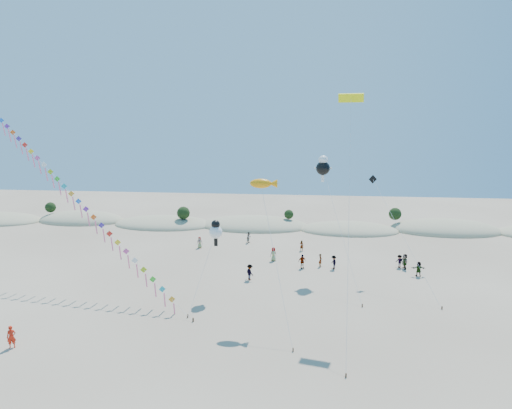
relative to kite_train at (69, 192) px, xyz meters
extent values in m
plane|color=gray|center=(16.92, -16.67, -10.24)|extent=(160.00, 160.00, 0.00)
ellipsoid|color=tan|center=(-15.08, 29.33, -10.24)|extent=(16.00, 8.80, 3.60)
ellipsoid|color=#1A3814|center=(-15.08, 29.33, -9.25)|extent=(12.80, 5.76, 0.64)
ellipsoid|color=tan|center=(0.92, 27.93, -10.24)|extent=(17.60, 9.68, 3.00)
ellipsoid|color=#1A3814|center=(0.92, 27.93, -9.41)|extent=(14.08, 6.34, 0.70)
ellipsoid|color=tan|center=(16.92, 28.63, -10.24)|extent=(19.00, 10.45, 3.40)
ellipsoid|color=#1A3814|center=(16.92, 28.63, -9.30)|extent=(15.20, 6.84, 0.76)
ellipsoid|color=tan|center=(32.92, 27.23, -10.24)|extent=(16.40, 9.02, 2.80)
ellipsoid|color=#1A3814|center=(32.92, 27.23, -9.47)|extent=(13.12, 5.90, 0.66)
ellipsoid|color=tan|center=(48.92, 29.03, -10.24)|extent=(18.00, 9.90, 3.80)
ellipsoid|color=#1A3814|center=(48.92, 29.03, -9.19)|extent=(14.40, 6.48, 0.72)
sphere|color=black|center=(-21.08, 29.53, -7.88)|extent=(1.90, 1.90, 1.90)
sphere|color=black|center=(4.92, 26.73, -7.76)|extent=(2.20, 2.20, 2.20)
sphere|color=black|center=(22.92, 28.73, -8.00)|extent=(1.60, 1.60, 1.60)
sphere|color=black|center=(40.92, 30.13, -7.80)|extent=(2.10, 2.10, 2.10)
cube|color=#3F2D1E|center=(15.72, -8.35, -10.06)|extent=(0.12, 0.12, 0.35)
cylinder|color=silver|center=(1.02, -0.56, -0.57)|extent=(29.41, 15.62, 19.35)
cube|color=orange|center=(13.42, -7.14, -8.73)|extent=(1.23, 0.48, 1.29)
cube|color=pink|center=(13.60, -7.09, -9.83)|extent=(0.19, 0.45, 1.55)
cube|color=#19AABC|center=(12.34, -6.56, -8.02)|extent=(1.23, 0.48, 1.29)
cube|color=pink|center=(12.52, -6.51, -9.12)|extent=(0.19, 0.45, 1.55)
cube|color=green|center=(11.26, -5.99, -7.31)|extent=(1.23, 0.48, 1.29)
cube|color=pink|center=(11.44, -5.94, -8.41)|extent=(0.19, 0.45, 1.55)
cube|color=#A5C917|center=(10.17, -5.41, -6.59)|extent=(1.23, 0.48, 1.29)
cube|color=pink|center=(10.35, -5.36, -7.69)|extent=(0.19, 0.45, 1.55)
cube|color=white|center=(9.09, -4.84, -5.88)|extent=(1.23, 0.48, 1.29)
cube|color=pink|center=(9.27, -4.79, -6.98)|extent=(0.19, 0.45, 1.55)
cube|color=#DE4699|center=(8.00, -4.26, -5.17)|extent=(1.23, 0.48, 1.29)
cube|color=pink|center=(8.18, -4.21, -6.27)|extent=(0.19, 0.45, 1.55)
cube|color=yellow|center=(6.92, -3.69, -4.45)|extent=(1.23, 0.48, 1.29)
cube|color=pink|center=(7.10, -3.64, -5.55)|extent=(0.19, 0.45, 1.55)
cube|color=red|center=(5.84, -3.11, -3.74)|extent=(1.23, 0.48, 1.29)
cube|color=pink|center=(6.02, -3.06, -4.84)|extent=(0.19, 0.45, 1.55)
cube|color=#4328A2|center=(4.75, -2.54, -3.03)|extent=(1.23, 0.48, 1.29)
cube|color=pink|center=(4.93, -2.49, -4.13)|extent=(0.19, 0.45, 1.55)
cube|color=#FF5B15|center=(3.67, -1.96, -2.32)|extent=(1.23, 0.48, 1.29)
cube|color=pink|center=(3.85, -1.91, -3.42)|extent=(0.19, 0.45, 1.55)
cube|color=purple|center=(2.59, -1.39, -1.60)|extent=(1.23, 0.48, 1.29)
cube|color=pink|center=(2.77, -1.34, -2.70)|extent=(0.19, 0.45, 1.55)
cube|color=blue|center=(1.50, -0.81, -0.89)|extent=(1.23, 0.48, 1.29)
cube|color=pink|center=(1.68, -0.76, -1.99)|extent=(0.19, 0.45, 1.55)
cube|color=orange|center=(0.42, -0.24, -0.18)|extent=(1.23, 0.48, 1.29)
cube|color=pink|center=(0.60, -0.19, -1.28)|extent=(0.19, 0.45, 1.55)
cube|color=#19AABC|center=(-0.67, 0.34, 0.54)|extent=(1.23, 0.48, 1.29)
cube|color=pink|center=(-0.49, 0.39, -0.56)|extent=(0.19, 0.45, 1.55)
cube|color=green|center=(-1.75, 0.91, 1.25)|extent=(1.23, 0.48, 1.29)
cube|color=pink|center=(-1.57, 0.96, 0.15)|extent=(0.19, 0.45, 1.55)
cube|color=#A5C917|center=(-2.83, 1.49, 1.96)|extent=(1.23, 0.48, 1.29)
cube|color=pink|center=(-2.65, 1.54, 0.86)|extent=(0.19, 0.45, 1.55)
cube|color=white|center=(-3.92, 2.06, 2.67)|extent=(1.23, 0.48, 1.29)
cube|color=pink|center=(-3.74, 2.11, 1.57)|extent=(0.19, 0.45, 1.55)
cube|color=#DE4699|center=(-5.00, 2.64, 3.39)|extent=(1.23, 0.48, 1.29)
cube|color=pink|center=(-4.82, 2.69, 2.29)|extent=(0.19, 0.45, 1.55)
cube|color=yellow|center=(-6.09, 3.21, 4.10)|extent=(1.23, 0.48, 1.29)
cube|color=pink|center=(-5.91, 3.26, 3.00)|extent=(0.19, 0.45, 1.55)
cube|color=red|center=(-7.17, 3.79, 4.81)|extent=(1.23, 0.48, 1.29)
cube|color=pink|center=(-6.99, 3.84, 3.71)|extent=(0.19, 0.45, 1.55)
cube|color=#4328A2|center=(-8.25, 4.36, 5.53)|extent=(1.23, 0.48, 1.29)
cube|color=pink|center=(-8.07, 4.41, 4.43)|extent=(0.19, 0.45, 1.55)
cube|color=#FF5B15|center=(-9.34, 4.94, 6.24)|extent=(1.23, 0.48, 1.29)
cube|color=pink|center=(-9.16, 4.99, 5.14)|extent=(0.19, 0.45, 1.55)
cube|color=purple|center=(-10.42, 5.51, 6.95)|extent=(1.23, 0.48, 1.29)
cube|color=pink|center=(-10.24, 5.56, 5.85)|extent=(0.19, 0.45, 1.55)
cube|color=blue|center=(-11.50, 6.09, 7.67)|extent=(1.23, 0.48, 1.29)
cube|color=pink|center=(-11.32, 6.14, 6.57)|extent=(0.19, 0.45, 1.55)
cube|color=#3F2D1E|center=(24.76, -12.52, -10.09)|extent=(0.10, 0.10, 0.30)
cylinder|color=silver|center=(23.10, -8.76, -4.17)|extent=(3.35, 7.56, 12.14)
ellipsoid|color=orange|center=(21.44, -4.99, 1.89)|extent=(1.99, 0.87, 0.87)
cone|color=orange|center=(22.55, -4.99, 1.89)|extent=(0.79, 0.79, 0.79)
cube|color=#3F2D1E|center=(15.01, -7.59, -10.09)|extent=(0.10, 0.10, 0.30)
cylinder|color=silver|center=(15.78, -4.70, -6.91)|extent=(1.56, 5.79, 6.67)
sphere|color=white|center=(16.54, -1.82, -3.58)|extent=(1.33, 1.33, 1.33)
sphere|color=black|center=(16.54, -1.82, -2.79)|extent=(0.89, 0.89, 0.89)
cube|color=black|center=(16.54, -1.82, -4.65)|extent=(0.35, 0.18, 0.80)
cube|color=#3F2D1E|center=(31.21, -3.44, -10.09)|extent=(0.10, 0.10, 0.30)
cylinder|color=silver|center=(29.37, 1.71, -4.04)|extent=(3.72, 10.32, 12.42)
sphere|color=black|center=(27.52, 6.86, 2.16)|extent=(1.61, 1.61, 1.61)
sphere|color=white|center=(27.52, 6.86, 3.13)|extent=(1.05, 1.05, 1.05)
cube|color=white|center=(27.52, 6.86, 0.96)|extent=(0.35, 0.18, 0.80)
cube|color=white|center=(26.82, 6.86, 2.16)|extent=(0.60, 0.15, 0.25)
cube|color=white|center=(28.22, 6.86, 2.16)|extent=(0.60, 0.15, 0.25)
cube|color=#3F2D1E|center=(28.52, -15.57, -10.09)|extent=(0.10, 0.10, 0.30)
cylinder|color=silver|center=(28.98, -9.14, -0.36)|extent=(0.94, 12.89, 19.77)
cube|color=#FEFF0D|center=(29.43, -2.70, 9.52)|extent=(2.32, 0.94, 0.81)
cube|color=black|center=(29.43, -2.68, 9.52)|extent=(2.24, 0.57, 0.19)
cube|color=#3F2D1E|center=(38.71, -3.15, -10.09)|extent=(0.10, 0.10, 0.30)
cylinder|color=silver|center=(35.97, 1.81, -4.64)|extent=(5.52, 9.95, 11.22)
cube|color=black|center=(33.22, 6.77, 0.96)|extent=(0.98, 0.29, 1.00)
imported|color=red|center=(2.65, -14.38, -9.33)|extent=(0.79, 0.68, 1.82)
imported|color=slate|center=(19.46, 2.66, -9.33)|extent=(1.26, 1.33, 1.81)
imported|color=slate|center=(21.63, 9.87, -9.35)|extent=(1.04, 0.93, 1.78)
imported|color=slate|center=(25.34, 7.30, -9.36)|extent=(1.12, 0.81, 1.76)
imported|color=slate|center=(29.17, 7.49, -9.39)|extent=(0.92, 1.23, 1.70)
imported|color=slate|center=(27.60, 8.24, -9.43)|extent=(0.51, 0.66, 1.61)
imported|color=slate|center=(25.24, 14.77, -9.49)|extent=(0.65, 0.56, 1.50)
imported|color=slate|center=(37.81, 8.55, -9.31)|extent=(0.87, 1.80, 1.86)
imported|color=slate|center=(10.70, 14.59, -9.43)|extent=(0.84, 0.59, 1.61)
imported|color=slate|center=(38.82, 6.01, -9.36)|extent=(1.66, 0.62, 1.75)
imported|color=slate|center=(37.27, 8.90, -9.43)|extent=(1.13, 1.19, 1.62)
imported|color=slate|center=(17.39, 17.97, -9.42)|extent=(0.96, 1.00, 1.63)
camera|label=1|loc=(25.28, -43.21, 7.13)|focal=30.00mm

